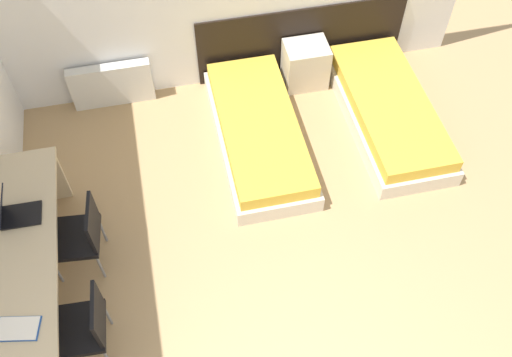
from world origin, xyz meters
name	(u,v)px	position (x,y,z in m)	size (l,w,h in m)	color
headboard_panel	(301,40)	(0.95, 4.25, 0.43)	(2.42, 0.03, 0.87)	black
bed_near_window	(259,132)	(0.22, 3.21, 0.17)	(0.86, 2.01, 0.35)	beige
bed_near_door	(388,111)	(1.68, 3.21, 0.17)	(0.86, 2.01, 0.35)	beige
nightstand	(305,65)	(0.95, 4.03, 0.27)	(0.49, 0.39, 0.54)	beige
radiator	(112,85)	(-1.25, 4.17, 0.27)	(0.91, 0.12, 0.53)	silver
desk	(27,279)	(-2.02, 1.72, 0.60)	(0.55, 2.47, 0.74)	#C6B28E
chair_near_laptop	(80,234)	(-1.62, 2.15, 0.46)	(0.48, 0.48, 0.82)	black
chair_near_notebook	(84,326)	(-1.62, 1.29, 0.46)	(0.47, 0.47, 0.82)	black
laptop	(15,212)	(-2.07, 2.24, 0.81)	(0.33, 0.24, 0.33)	black
open_notebook	(18,329)	(-2.03, 1.24, 0.75)	(0.34, 0.25, 0.02)	#1E4793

